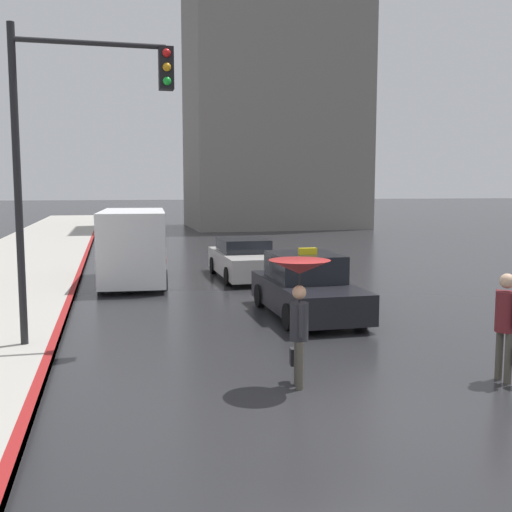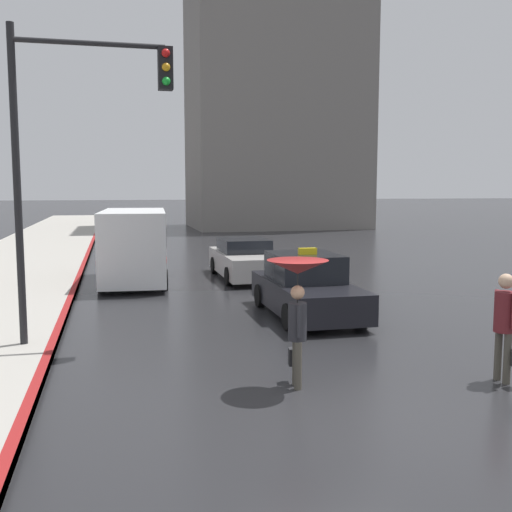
% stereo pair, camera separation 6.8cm
% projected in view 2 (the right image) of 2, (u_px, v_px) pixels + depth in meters
% --- Properties ---
extents(ground_plane, '(300.00, 300.00, 0.00)m').
position_uv_depth(ground_plane, '(347.00, 416.00, 8.26)').
color(ground_plane, '#262628').
extents(taxi, '(1.91, 4.34, 1.68)m').
position_uv_depth(taxi, '(306.00, 288.00, 14.73)').
color(taxi, black).
rests_on(taxi, ground_plane).
extents(sedan_red, '(1.91, 4.64, 1.36)m').
position_uv_depth(sedan_red, '(245.00, 260.00, 20.87)').
color(sedan_red, '#B7B2AD').
rests_on(sedan_red, ground_plane).
extents(ambulance_van, '(2.34, 5.24, 2.40)m').
position_uv_depth(ambulance_van, '(134.00, 243.00, 19.69)').
color(ambulance_van, white).
rests_on(ambulance_van, ground_plane).
extents(pedestrian_with_umbrella, '(0.97, 0.97, 2.03)m').
position_uv_depth(pedestrian_with_umbrella, '(298.00, 287.00, 9.30)').
color(pedestrian_with_umbrella, '#4C473D').
rests_on(pedestrian_with_umbrella, ground_plane).
extents(pedestrian_man, '(0.35, 0.62, 1.78)m').
position_uv_depth(pedestrian_man, '(505.00, 319.00, 9.61)').
color(pedestrian_man, '#4C473D').
rests_on(pedestrian_man, ground_plane).
extents(traffic_light, '(2.99, 0.38, 6.12)m').
position_uv_depth(traffic_light, '(77.00, 132.00, 11.26)').
color(traffic_light, black).
rests_on(traffic_light, ground_plane).
extents(building_tower_near, '(13.17, 9.77, 22.72)m').
position_uv_depth(building_tower_near, '(275.00, 82.00, 46.95)').
color(building_tower_near, gray).
rests_on(building_tower_near, ground_plane).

